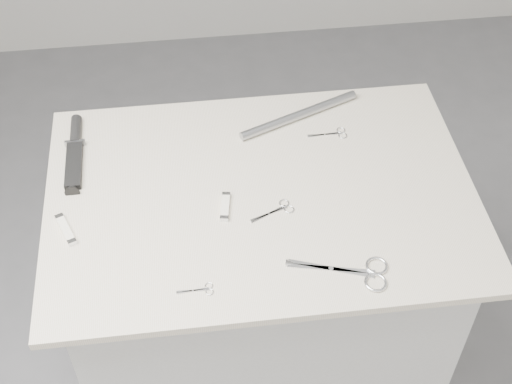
{
  "coord_description": "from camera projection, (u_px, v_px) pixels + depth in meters",
  "views": [
    {
      "loc": [
        -0.15,
        -1.13,
        2.12
      ],
      "look_at": [
        -0.01,
        0.0,
        0.92
      ],
      "focal_mm": 50.0,
      "sensor_mm": 36.0,
      "label": 1
    }
  ],
  "objects": [
    {
      "name": "pocket_knife_b",
      "position": [
        225.0,
        207.0,
        1.62
      ],
      "size": [
        0.03,
        0.08,
        0.01
      ],
      "rotation": [
        0.0,
        0.0,
        1.41
      ],
      "color": "white",
      "rests_on": "display_board"
    },
    {
      "name": "sheathed_knife",
      "position": [
        75.0,
        149.0,
        1.75
      ],
      "size": [
        0.06,
        0.25,
        0.03
      ],
      "rotation": [
        0.0,
        0.0,
        1.58
      ],
      "color": "black",
      "rests_on": "display_board"
    },
    {
      "name": "pocket_knife_a",
      "position": [
        66.0,
        229.0,
        1.57
      ],
      "size": [
        0.05,
        0.1,
        0.01
      ],
      "rotation": [
        0.0,
        0.0,
        1.96
      ],
      "color": "white",
      "rests_on": "display_board"
    },
    {
      "name": "embroidery_scissors_b",
      "position": [
        333.0,
        134.0,
        1.8
      ],
      "size": [
        0.1,
        0.04,
        0.0
      ],
      "rotation": [
        0.0,
        0.0,
        0.02
      ],
      "color": "silver",
      "rests_on": "display_board"
    },
    {
      "name": "embroidery_scissors_a",
      "position": [
        278.0,
        210.0,
        1.62
      ],
      "size": [
        0.1,
        0.06,
        0.0
      ],
      "rotation": [
        0.0,
        0.0,
        0.4
      ],
      "color": "silver",
      "rests_on": "display_board"
    },
    {
      "name": "metal_rail",
      "position": [
        299.0,
        115.0,
        1.83
      ],
      "size": [
        0.32,
        0.15,
        0.02
      ],
      "primitive_type": "cylinder",
      "rotation": [
        0.0,
        1.57,
        0.39
      ],
      "color": "#92959A",
      "rests_on": "display_board"
    },
    {
      "name": "display_board",
      "position": [
        261.0,
        195.0,
        1.67
      ],
      "size": [
        1.0,
        0.7,
        0.02
      ],
      "primitive_type": "cube",
      "color": "beige",
      "rests_on": "plinth"
    },
    {
      "name": "tiny_scissors",
      "position": [
        200.0,
        290.0,
        1.47
      ],
      "size": [
        0.08,
        0.03,
        0.0
      ],
      "rotation": [
        0.0,
        0.0,
        0.02
      ],
      "color": "silver",
      "rests_on": "display_board"
    },
    {
      "name": "plinth",
      "position": [
        260.0,
        307.0,
        2.0
      ],
      "size": [
        0.9,
        0.6,
        0.9
      ],
      "primitive_type": "cube",
      "color": "#BCBCBA",
      "rests_on": "ground"
    },
    {
      "name": "large_shears",
      "position": [
        360.0,
        272.0,
        1.5
      ],
      "size": [
        0.21,
        0.11,
        0.01
      ],
      "rotation": [
        0.0,
        0.0,
        -0.29
      ],
      "color": "silver",
      "rests_on": "display_board"
    }
  ]
}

